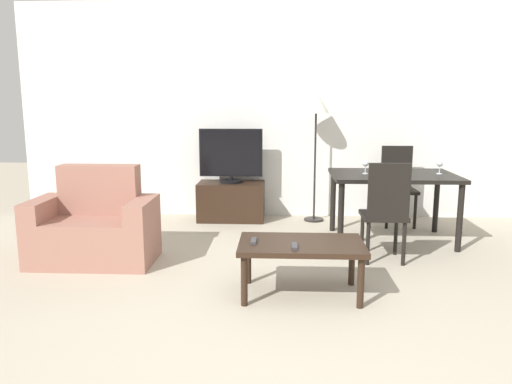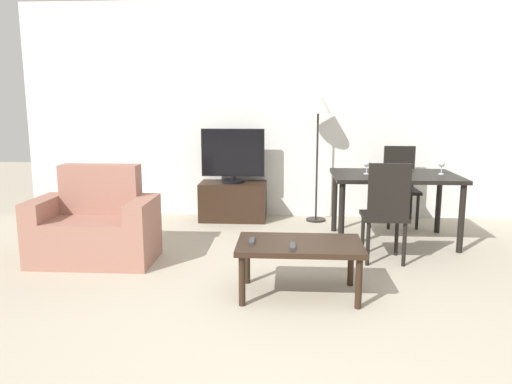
# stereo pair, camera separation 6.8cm
# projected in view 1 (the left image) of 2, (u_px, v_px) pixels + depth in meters

# --- Properties ---
(ground_plane) EXTENTS (18.00, 18.00, 0.00)m
(ground_plane) POSITION_uv_depth(u_px,v_px,m) (299.00, 362.00, 2.87)
(ground_plane) COLOR #B2A893
(wall_back) EXTENTS (6.92, 0.06, 2.70)m
(wall_back) POSITION_uv_depth(u_px,v_px,m) (290.00, 111.00, 6.32)
(wall_back) COLOR white
(wall_back) RESTS_ON ground_plane
(armchair) EXTENTS (1.11, 0.64, 0.88)m
(armchair) POSITION_uv_depth(u_px,v_px,m) (95.00, 228.00, 4.63)
(armchair) COLOR #9E6B5B
(armchair) RESTS_ON ground_plane
(tv_stand) EXTENTS (0.82, 0.47, 0.47)m
(tv_stand) POSITION_uv_depth(u_px,v_px,m) (231.00, 201.00, 6.25)
(tv_stand) COLOR black
(tv_stand) RESTS_ON ground_plane
(tv) EXTENTS (0.78, 0.27, 0.67)m
(tv) POSITION_uv_depth(u_px,v_px,m) (231.00, 156.00, 6.15)
(tv) COLOR black
(tv) RESTS_ON tv_stand
(coffee_table) EXTENTS (0.95, 0.57, 0.42)m
(coffee_table) POSITION_uv_depth(u_px,v_px,m) (301.00, 249.00, 3.80)
(coffee_table) COLOR black
(coffee_table) RESTS_ON ground_plane
(dining_table) EXTENTS (1.28, 0.88, 0.72)m
(dining_table) POSITION_uv_depth(u_px,v_px,m) (393.00, 182.00, 5.25)
(dining_table) COLOR black
(dining_table) RESTS_ON ground_plane
(dining_chair_near) EXTENTS (0.40, 0.40, 0.94)m
(dining_chair_near) POSITION_uv_depth(u_px,v_px,m) (386.00, 208.00, 4.54)
(dining_chair_near) COLOR black
(dining_chair_near) RESTS_ON ground_plane
(dining_chair_far) EXTENTS (0.40, 0.40, 0.94)m
(dining_chair_far) POSITION_uv_depth(u_px,v_px,m) (398.00, 182.00, 6.00)
(dining_chair_far) COLOR black
(dining_chair_far) RESTS_ON ground_plane
(floor_lamp) EXTENTS (0.31, 0.31, 1.59)m
(floor_lamp) POSITION_uv_depth(u_px,v_px,m) (316.00, 110.00, 6.00)
(floor_lamp) COLOR black
(floor_lamp) RESTS_ON ground_plane
(remote_primary) EXTENTS (0.04, 0.15, 0.02)m
(remote_primary) POSITION_uv_depth(u_px,v_px,m) (295.00, 246.00, 3.66)
(remote_primary) COLOR #38383D
(remote_primary) RESTS_ON coffee_table
(remote_secondary) EXTENTS (0.04, 0.15, 0.02)m
(remote_secondary) POSITION_uv_depth(u_px,v_px,m) (254.00, 241.00, 3.80)
(remote_secondary) COLOR #38383D
(remote_secondary) RESTS_ON coffee_table
(wine_glass_left) EXTENTS (0.07, 0.07, 0.15)m
(wine_glass_left) POSITION_uv_depth(u_px,v_px,m) (365.00, 164.00, 5.21)
(wine_glass_left) COLOR silver
(wine_glass_left) RESTS_ON dining_table
(wine_glass_center) EXTENTS (0.07, 0.07, 0.15)m
(wine_glass_center) POSITION_uv_depth(u_px,v_px,m) (440.00, 164.00, 5.19)
(wine_glass_center) COLOR silver
(wine_glass_center) RESTS_ON dining_table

